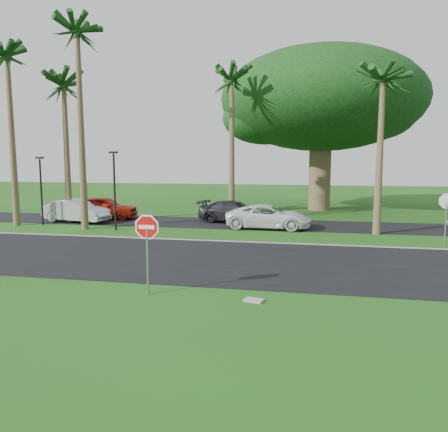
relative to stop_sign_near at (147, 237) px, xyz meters
name	(u,v)px	position (x,y,z in m)	size (l,w,h in m)	color
ground	(165,270)	(-0.50, 3.00, -1.77)	(120.00, 120.00, 0.00)	#1E4912
road	(180,258)	(-0.50, 5.00, -1.76)	(120.00, 8.00, 0.02)	black
parking_strip	(227,223)	(-0.50, 15.50, -1.76)	(120.00, 5.00, 0.02)	black
curb	(204,240)	(-0.50, 9.05, -1.74)	(120.00, 0.12, 0.06)	gray
stop_sign_near	(147,237)	(0.00, 0.00, 0.00)	(1.05, 0.07, 2.62)	gray
stop_sign_far	(447,208)	(11.50, 11.00, 0.00)	(1.05, 0.07, 2.62)	gray
palm_left_far	(7,61)	(-13.50, 12.00, 8.36)	(5.00, 5.00, 11.50)	brown
palm_left_mid	(64,89)	(-11.00, 14.00, 6.90)	(5.00, 5.00, 10.00)	brown
palm_left_near	(77,37)	(-8.50, 11.50, 9.33)	(5.00, 5.00, 12.50)	brown
palm_center	(232,84)	(-0.50, 17.00, 7.39)	(5.00, 5.00, 10.50)	brown
palm_right_near	(383,84)	(8.50, 13.00, 6.42)	(5.00, 5.00, 9.50)	brown
canopy_tree	(322,101)	(5.50, 25.00, 7.17)	(16.50, 16.50, 13.12)	brown
streetlight_left	(41,186)	(-12.00, 12.50, 0.72)	(0.45, 0.25, 4.34)	black
streetlight_right	(114,185)	(-6.50, 11.50, 0.88)	(0.45, 0.25, 4.64)	black
car_silver	(76,211)	(-10.46, 13.95, -1.02)	(1.59, 4.57, 1.51)	silver
car_red	(104,208)	(-9.44, 15.87, -0.98)	(1.89, 4.69, 1.60)	#A01B0D
car_dark	(235,212)	(-0.10, 15.93, -1.06)	(1.99, 4.90, 1.42)	black
car_minivan	(269,217)	(2.37, 13.84, -1.06)	(2.36, 5.11, 1.42)	white
utility_slab	(254,300)	(3.30, -0.06, -1.74)	(0.55, 0.35, 0.06)	#989991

